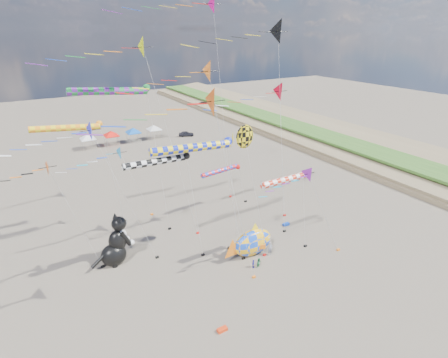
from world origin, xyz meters
The scene contains 28 objects.
ground centered at (0.00, 0.00, 0.00)m, with size 260.00×260.00×0.00m, color brown.
delta_kite_0 centered at (-5.37, 6.50, 18.94)m, with size 13.49×2.45×20.46m.
delta_kite_1 centered at (6.94, 5.39, 10.14)m, with size 9.37×1.82×11.40m.
delta_kite_2 centered at (-4.44, 9.78, 20.59)m, with size 11.44×2.00×21.96m.
delta_kite_3 centered at (-6.61, 17.23, 22.21)m, with size 13.82×2.31×23.70m.
delta_kite_4 centered at (3.46, 24.05, 26.75)m, with size 15.95×2.77×28.43m.
delta_kite_5 centered at (-17.45, 16.45, 11.69)m, with size 8.98×1.80×12.95m.
delta_kite_6 centered at (-8.23, 24.93, 9.88)m, with size 9.60×1.94×11.20m.
delta_kite_7 centered at (6.97, 15.10, 17.24)m, with size 12.70×2.45×18.75m.
delta_kite_8 centered at (4.81, 11.88, 23.68)m, with size 13.09×2.76×25.32m.
delta_kite_9 centered at (-12.14, 15.01, 15.28)m, with size 11.04×2.14×16.67m.
windsock_0 centered at (-7.27, 12.73, 12.41)m, with size 8.12×0.70×12.84m.
windsock_1 centered at (4.65, 7.99, 9.59)m, with size 7.14×0.75×10.02m.
windsock_2 centered at (-13.24, 25.01, 13.71)m, with size 9.12×0.76×14.16m.
windsock_3 centered at (-9.06, 20.07, 18.14)m, with size 9.73×0.82×18.62m.
windsock_4 centered at (-3.49, 12.49, 13.29)m, with size 10.13×0.89×13.78m.
windsock_5 centered at (4.87, 21.46, 5.96)m, with size 7.62×0.71×6.36m.
angelfish_kite centered at (2.30, 12.66, 13.32)m, with size 3.74×3.02×14.75m.
cat_inflatable centered at (-11.69, 16.61, 2.89)m, with size 4.28×2.14×5.78m, color black, non-canonical shape.
fish_inflatable centered at (2.13, 10.05, 1.57)m, with size 6.54×2.20×4.15m.
person_adult centered at (3.77, 8.83, 0.88)m, with size 0.64×0.42×1.75m, color slate.
child_green centered at (1.34, 7.63, 0.60)m, with size 0.58×0.45×1.20m, color #227647.
child_blue centered at (0.76, 7.91, 0.52)m, with size 0.61×0.25×1.04m, color #2323A5.
kite_bag_0 centered at (-6.60, 2.15, 0.15)m, with size 0.90×0.44×0.30m, color red.
kite_bag_1 centered at (9.73, 13.03, 0.15)m, with size 0.90×0.44×0.30m, color blue.
kite_bag_2 centered at (0.63, 12.15, 0.15)m, with size 0.90×0.44×0.30m, color black.
tent_row centered at (1.50, 60.00, 3.15)m, with size 19.20×4.20×3.80m.
parked_car centered at (16.35, 58.00, 0.62)m, with size 1.46×3.63×1.24m, color #26262D.
Camera 1 is at (-18.07, -17.28, 24.11)m, focal length 28.00 mm.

